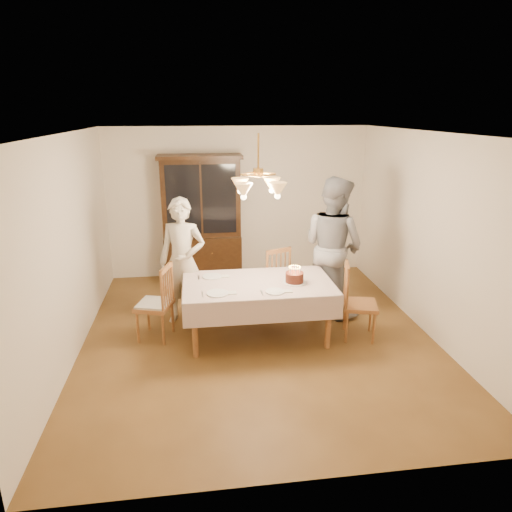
{
  "coord_description": "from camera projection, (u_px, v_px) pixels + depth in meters",
  "views": [
    {
      "loc": [
        -0.76,
        -5.37,
        2.86
      ],
      "look_at": [
        0.0,
        0.2,
        1.05
      ],
      "focal_mm": 32.0,
      "sensor_mm": 36.0,
      "label": 1
    }
  ],
  "objects": [
    {
      "name": "elderly_woman",
      "position": [
        183.0,
        262.0,
        6.21
      ],
      "size": [
        0.73,
        0.58,
        1.76
      ],
      "primitive_type": "imported",
      "rotation": [
        0.0,
        0.0,
        -0.28
      ],
      "color": "beige",
      "rests_on": "ground"
    },
    {
      "name": "place_setting_near_right",
      "position": [
        276.0,
        291.0,
        5.5
      ],
      "size": [
        0.38,
        0.23,
        0.02
      ],
      "color": "white",
      "rests_on": "dining_table"
    },
    {
      "name": "chair_left_end",
      "position": [
        155.0,
        305.0,
        5.87
      ],
      "size": [
        0.53,
        0.54,
        1.0
      ],
      "color": "brown",
      "rests_on": "ground"
    },
    {
      "name": "room_shell",
      "position": [
        258.0,
        220.0,
        5.55
      ],
      "size": [
        5.0,
        5.0,
        5.0
      ],
      "color": "white",
      "rests_on": "ground"
    },
    {
      "name": "chair_right_end",
      "position": [
        359.0,
        306.0,
        5.89
      ],
      "size": [
        0.52,
        0.53,
        1.0
      ],
      "color": "brown",
      "rests_on": "ground"
    },
    {
      "name": "place_setting_near_left",
      "position": [
        219.0,
        293.0,
        5.45
      ],
      "size": [
        0.41,
        0.26,
        0.02
      ],
      "color": "white",
      "rests_on": "dining_table"
    },
    {
      "name": "dining_table",
      "position": [
        258.0,
        288.0,
        5.83
      ],
      "size": [
        1.9,
        1.1,
        0.76
      ],
      "color": "brown",
      "rests_on": "ground"
    },
    {
      "name": "china_hutch",
      "position": [
        202.0,
        222.0,
        7.76
      ],
      "size": [
        1.38,
        0.54,
        2.16
      ],
      "color": "black",
      "rests_on": "ground"
    },
    {
      "name": "chandelier",
      "position": [
        258.0,
        187.0,
        5.43
      ],
      "size": [
        0.62,
        0.62,
        0.73
      ],
      "color": "#BF8C3F",
      "rests_on": "ground"
    },
    {
      "name": "chair_far_side",
      "position": [
        272.0,
        282.0,
        6.7
      ],
      "size": [
        0.57,
        0.56,
        1.0
      ],
      "color": "brown",
      "rests_on": "ground"
    },
    {
      "name": "place_setting_far_left",
      "position": [
        213.0,
        277.0,
        5.99
      ],
      "size": [
        0.4,
        0.25,
        0.02
      ],
      "color": "white",
      "rests_on": "dining_table"
    },
    {
      "name": "adult_in_grey",
      "position": [
        333.0,
        246.0,
        6.52
      ],
      "size": [
        1.16,
        1.22,
        1.99
      ],
      "primitive_type": "imported",
      "rotation": [
        0.0,
        0.0,
        2.15
      ],
      "color": "slate",
      "rests_on": "ground"
    },
    {
      "name": "ground",
      "position": [
        258.0,
        336.0,
        6.04
      ],
      "size": [
        5.0,
        5.0,
        0.0
      ],
      "primitive_type": "plane",
      "color": "brown",
      "rests_on": "ground"
    },
    {
      "name": "birthday_cake",
      "position": [
        294.0,
        278.0,
        5.77
      ],
      "size": [
        0.3,
        0.3,
        0.22
      ],
      "color": "white",
      "rests_on": "dining_table"
    }
  ]
}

